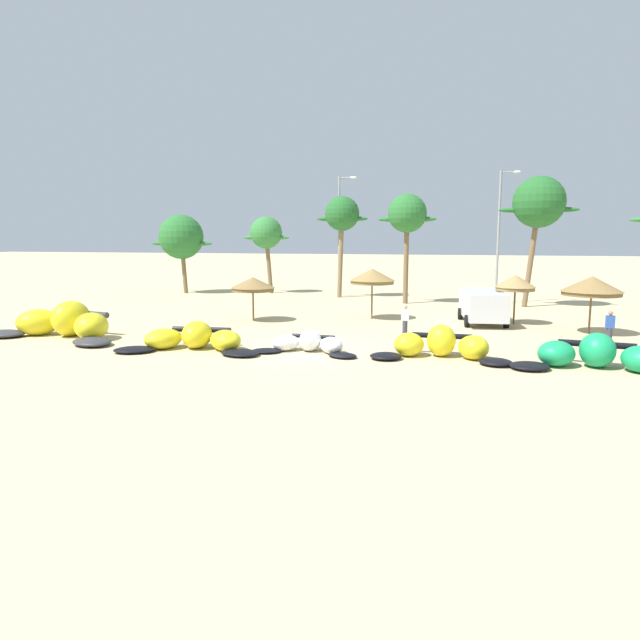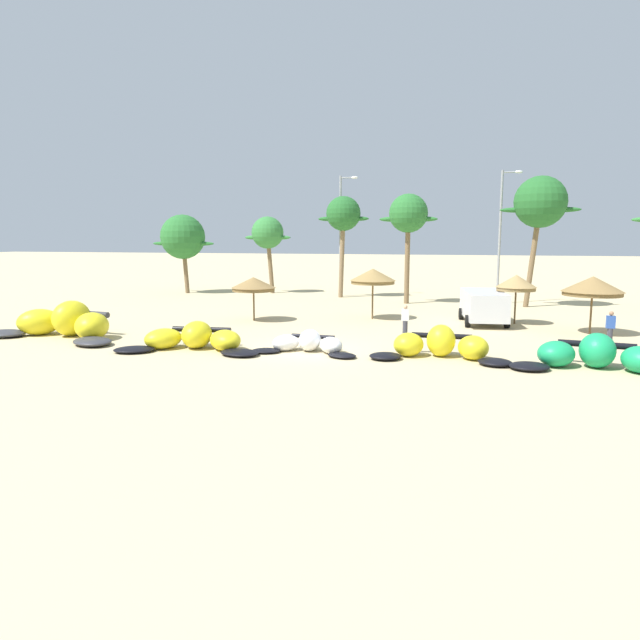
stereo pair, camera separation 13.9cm
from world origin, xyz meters
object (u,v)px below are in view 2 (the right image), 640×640
Objects in this scene: beach_umbrella_near_palms at (516,283)px; person_by_umbrellas at (405,321)px; beach_umbrella_outermost at (593,286)px; palm_left_of_gap at (343,215)px; palm_center_left at (408,215)px; palm_center_right at (540,203)px; person_near_kites at (610,329)px; parked_van at (483,304)px; lamppost_west at (342,231)px; beach_umbrella_middle at (373,276)px; kite_center at (440,346)px; kite_right_of_center at (598,356)px; lamppost_west_center at (501,231)px; kite_far_left at (65,324)px; beach_umbrella_near_van at (253,284)px; kite_left at (194,339)px; palm_leftmost at (183,237)px; palm_left at (268,234)px; kite_left_of_center at (308,344)px.

beach_umbrella_near_palms is 1.71× the size of person_by_umbrellas.
beach_umbrella_outermost is 0.37× the size of palm_left_of_gap.
palm_center_left is 8.94m from palm_center_right.
palm_center_right is (-1.39, 14.57, 6.31)m from person_near_kites.
parked_van is 17.12m from lamppost_west.
beach_umbrella_middle is at bearing 166.61° from beach_umbrella_outermost.
palm_left_of_gap is (-8.40, 21.87, 6.03)m from kite_center.
person_by_umbrellas is (2.48, -6.00, -1.74)m from beach_umbrella_middle.
palm_center_right is at bearing 76.04° from beach_umbrella_near_palms.
beach_umbrella_near_palms is (-1.95, 10.97, 1.82)m from kite_right_of_center.
lamppost_west_center is (-3.64, 12.60, 2.83)m from beach_umbrella_outermost.
kite_far_left reaches higher than person_by_umbrellas.
beach_umbrella_near_van is 0.52× the size of parked_van.
person_near_kites reaches higher than kite_center.
kite_left is at bearing -119.37° from beach_umbrella_middle.
person_by_umbrellas is at bearing -40.79° from palm_leftmost.
palm_center_right is at bearing 39.36° from beach_umbrella_middle.
kite_left is 16.60m from parked_van.
lamppost_west is (1.83, 23.43, 4.89)m from kite_left.
palm_left is at bearing 124.76° from person_by_umbrellas.
beach_umbrella_outermost reaches higher than beach_umbrella_near_van.
palm_center_right is 15.24m from lamppost_west.
beach_umbrella_near_van is (-16.68, 8.72, 1.65)m from kite_right_of_center.
beach_umbrella_near_van is at bearing 168.05° from person_near_kites.
palm_center_right is at bearing 58.69° from kite_left_of_center.
person_by_umbrellas is 0.20× the size of palm_left_of_gap.
person_near_kites is 0.17× the size of lamppost_west_center.
kite_far_left is 7.66m from kite_left.
palm_center_right is (28.42, -3.50, 2.32)m from palm_leftmost.
beach_umbrella_near_palms is at bearing -44.94° from lamppost_west.
palm_leftmost is (-12.00, 22.93, 4.35)m from kite_left.
palm_center_left is (2.53, 18.89, 6.05)m from kite_left_of_center.
person_near_kites is at bearing -88.37° from beach_umbrella_outermost.
kite_right_of_center is 0.72× the size of palm_center_right.
palm_left is 0.82× the size of palm_left_of_gap.
beach_umbrella_near_van is at bearing 143.92° from kite_center.
kite_right_of_center is at bearing -49.38° from palm_left.
beach_umbrella_near_palms is 17.90m from lamppost_west.
palm_center_right is (8.91, -0.09, 0.72)m from palm_center_left.
palm_left is at bearing 101.27° from kite_left.
kite_center is 1.94× the size of beach_umbrella_middle.
kite_center is 4.70m from person_by_umbrellas.
palm_left_of_gap is 1.47m from lamppost_west.
kite_right_of_center is 11.29m from beach_umbrella_near_palms.
palm_left_of_gap is at bearing 65.53° from kite_far_left.
palm_left reaches higher than parked_van.
parked_van is 11.05m from lamppost_west_center.
beach_umbrella_near_palms is at bearing -43.70° from palm_left_of_gap.
lamppost_west is at bearing 2.09° from palm_leftmost.
palm_center_right is at bearing 96.63° from beach_umbrella_outermost.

